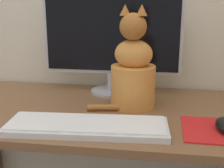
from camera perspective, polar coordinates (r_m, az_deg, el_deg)
The scene contains 5 objects.
desk at distance 1.12m, azimuth -0.09°, elevation -9.81°, with size 1.31×0.59×0.72m.
monitor at distance 1.23m, azimuth -0.02°, elevation 7.98°, with size 0.55×0.17×0.39m.
keyboard at distance 0.92m, azimuth -4.65°, elevation -7.66°, with size 0.48×0.19×0.02m.
mousepad_right at distance 0.96m, azimuth 19.35°, elevation -8.04°, with size 0.22×0.20×0.00m.
cat at distance 1.08m, azimuth 3.83°, elevation 2.55°, with size 0.24×0.18×0.35m.
Camera 1 is at (0.16, -1.01, 1.09)m, focal length 50.00 mm.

